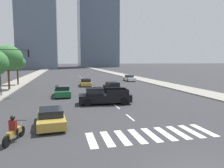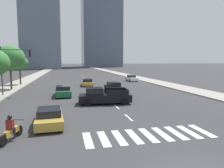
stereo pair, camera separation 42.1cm
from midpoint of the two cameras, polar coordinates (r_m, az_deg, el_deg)
sidewalk_east at (r=40.84m, az=14.72°, el=-0.04°), size 4.00×260.00×0.15m
sidewalk_west at (r=37.39m, az=-25.99°, el=-1.03°), size 4.00×260.00×0.15m
crosswalk_near at (r=13.02m, az=10.81°, el=-13.50°), size 7.65×2.46×0.01m
lane_divider_center at (r=39.78m, az=-5.31°, el=-0.13°), size 0.14×50.00×0.01m
motorcycle_trailing at (r=12.92m, az=-24.93°, el=-11.43°), size 0.93×2.16×1.49m
pickup_truck at (r=21.63m, az=-2.13°, el=-3.27°), size 5.50×2.47×1.67m
sedan_white_0 at (r=46.75m, az=5.62°, el=1.56°), size 1.83×4.58×1.34m
sedan_green_1 at (r=27.06m, az=-12.77°, el=-1.93°), size 2.02×4.58×1.33m
sedan_gold_2 at (r=37.77m, az=-6.43°, el=0.39°), size 2.16×4.77×1.25m
sedan_black_3 at (r=29.85m, az=0.96°, el=-0.99°), size 2.10×4.85×1.39m
sedan_gold_4 at (r=15.19m, az=-15.97°, el=-8.59°), size 2.03×4.45×1.18m
traffic_signal_far at (r=28.94m, az=-25.13°, el=5.39°), size 3.94×0.28×6.06m
street_tree_third at (r=35.20m, az=-25.77°, el=6.45°), size 4.33×4.33×6.60m
street_tree_fourth at (r=41.76m, az=-23.62°, el=5.34°), size 2.96×2.96×5.26m
office_tower_left_skyline at (r=135.25m, az=-18.73°, el=19.62°), size 21.44×24.22×83.37m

